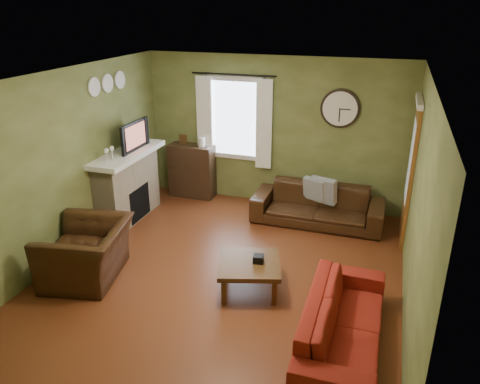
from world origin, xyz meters
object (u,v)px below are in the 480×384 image
(sofa_red, at_px, (343,323))
(coffee_table, at_px, (249,276))
(sofa_brown, at_px, (318,205))
(bookshelf, at_px, (192,171))
(armchair, at_px, (87,252))

(sofa_red, bearing_deg, coffee_table, 61.13)
(sofa_brown, relative_size, sofa_red, 1.07)
(sofa_red, bearing_deg, bookshelf, 43.46)
(bookshelf, bearing_deg, coffee_table, -54.06)
(coffee_table, bearing_deg, armchair, -170.22)
(armchair, bearing_deg, sofa_brown, 122.78)
(armchair, bearing_deg, sofa_red, 72.38)
(sofa_brown, distance_m, coffee_table, 2.29)
(sofa_brown, distance_m, armchair, 3.68)
(bookshelf, xyz_separation_m, sofa_brown, (2.42, -0.43, -0.18))
(sofa_brown, bearing_deg, sofa_red, -75.52)
(bookshelf, height_order, sofa_red, bookshelf)
(bookshelf, xyz_separation_m, sofa_red, (3.17, -3.35, -0.20))
(bookshelf, height_order, coffee_table, bookshelf)
(sofa_brown, bearing_deg, coffee_table, -102.34)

